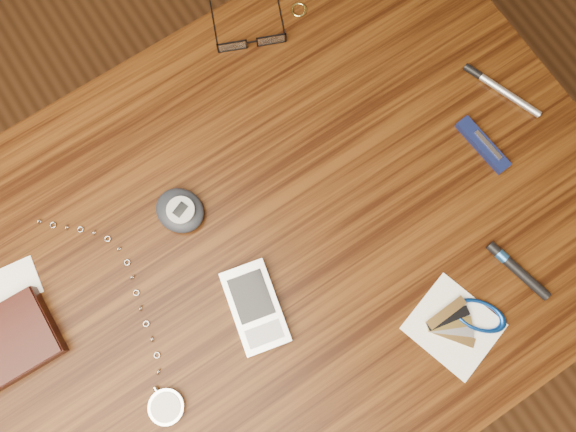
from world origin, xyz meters
name	(u,v)px	position (x,y,z in m)	size (l,w,h in m)	color
ground	(274,295)	(0.00, 0.00, 0.00)	(3.80, 3.80, 0.00)	#472814
desk	(264,262)	(0.00, 0.00, 0.65)	(1.00, 0.70, 0.75)	#3A1D09
wallet_and_card	(8,341)	(-0.34, 0.08, 0.76)	(0.13, 0.15, 0.03)	black
eyeglasses	(251,40)	(0.16, 0.27, 0.76)	(0.14, 0.14, 0.02)	black
gold_ring	(299,10)	(0.25, 0.28, 0.75)	(0.02, 0.02, 0.00)	#CEBF5D
pocket_watch	(163,398)	(-0.21, -0.09, 0.76)	(0.08, 0.33, 0.01)	#B5B4B8
pda_phone	(255,307)	(-0.05, -0.06, 0.76)	(0.09, 0.13, 0.02)	#BDBDC1
pedometer	(180,210)	(-0.06, 0.11, 0.76)	(0.08, 0.09, 0.03)	black
notepad_keys	(466,321)	(0.18, -0.23, 0.75)	(0.14, 0.13, 0.01)	white
pocket_knife	(483,145)	(0.35, -0.05, 0.76)	(0.03, 0.09, 0.01)	#0E133B
silver_pen	(496,86)	(0.42, 0.02, 0.76)	(0.05, 0.12, 0.01)	silver
black_blue_pen	(516,269)	(0.27, -0.21, 0.76)	(0.03, 0.10, 0.01)	black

